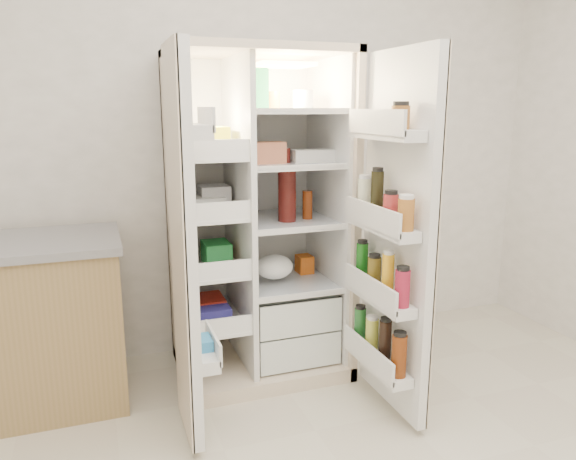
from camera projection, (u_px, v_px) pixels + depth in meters
name	position (u px, v px, depth m)	size (l,w,h in m)	color
wall_back	(248.00, 132.00, 3.31)	(4.00, 0.02, 2.70)	white
refrigerator	(259.00, 243.00, 3.11)	(0.92, 0.70, 1.80)	beige
freezer_door	(184.00, 251.00, 2.35)	(0.15, 0.40, 1.72)	white
fridge_door	(394.00, 242.00, 2.59)	(0.17, 0.58, 1.72)	white
kitchen_counter	(0.00, 327.00, 2.69)	(1.19, 0.63, 0.87)	olive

